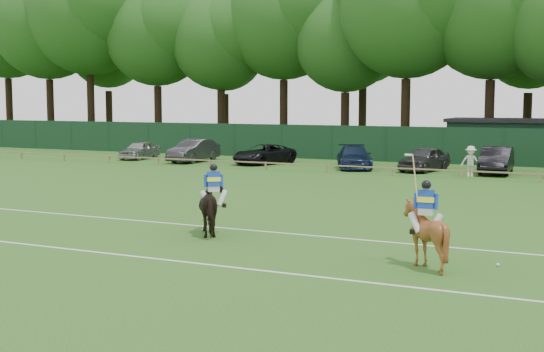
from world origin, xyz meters
The scene contains 18 objects.
ground centered at (0.00, 0.00, 0.00)m, with size 160.00×160.00×0.00m, color #1E4C14.
horse_dark centered at (0.83, -2.13, 0.88)m, with size 0.95×2.09×1.77m, color black.
horse_chestnut centered at (8.13, -3.85, 0.88)m, with size 1.41×1.59×1.75m, color brown.
sedan_silver centered at (-18.93, 21.49, 0.67)m, with size 1.58×3.92×1.34m, color #979A9B.
sedan_grey centered at (-14.12, 21.14, 0.79)m, with size 1.66×4.77×1.57m, color #28282A.
suv_black centered at (-8.93, 21.74, 0.66)m, with size 2.21×4.78×1.33m, color black.
sedan_navy centered at (-2.37, 21.32, 0.72)m, with size 2.01×4.95×1.44m, color #121E38.
hatch_grey centered at (2.06, 21.49, 0.74)m, with size 1.75×4.36×1.49m, color #323235.
estate_black centered at (6.25, 21.81, 0.79)m, with size 1.68×4.81×1.59m, color black.
spectator_left centered at (5.18, 19.44, 0.87)m, with size 1.13×0.65×1.74m, color beige.
rider_dark centered at (0.84, -2.14, 1.66)m, with size 0.83×0.68×1.41m.
rider_chestnut centered at (8.13, -3.86, 1.65)m, with size 0.94×0.56×2.05m.
polo_ball centered at (9.85, -2.91, 0.04)m, with size 0.09×0.09×0.09m, color silver.
pitch_lines centered at (0.00, -3.50, 0.01)m, with size 60.00×5.10×0.01m.
pitch_rail centered at (0.00, 18.00, 0.45)m, with size 62.10×0.10×0.50m.
perimeter_fence centered at (0.00, 27.00, 1.25)m, with size 92.08×0.08×2.50m.
utility_shed centered at (6.00, 30.00, 1.54)m, with size 8.40×4.40×3.04m.
tree_row centered at (2.00, 35.00, 0.00)m, with size 96.00×12.00×21.00m, color #26561C, non-canonical shape.
Camera 1 is at (12.46, -22.36, 4.37)m, focal length 48.00 mm.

